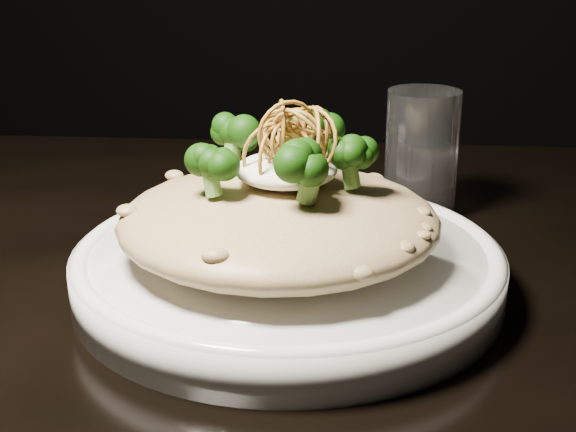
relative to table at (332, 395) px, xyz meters
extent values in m
cube|color=black|center=(0.00, 0.00, 0.06)|extent=(1.10, 0.80, 0.04)
cylinder|color=white|center=(-0.03, 0.00, 0.10)|extent=(0.29, 0.29, 0.03)
ellipsoid|color=brown|center=(-0.04, 0.00, 0.14)|extent=(0.22, 0.22, 0.05)
ellipsoid|color=white|center=(-0.03, 0.00, 0.17)|extent=(0.07, 0.07, 0.02)
cylinder|color=white|center=(0.07, 0.16, 0.14)|extent=(0.07, 0.07, 0.11)
camera|label=1|loc=(0.01, -0.50, 0.33)|focal=50.00mm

